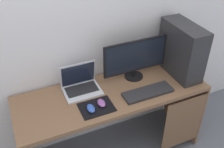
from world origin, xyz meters
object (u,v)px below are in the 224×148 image
(pc_tower, at_px, (182,50))
(laptop, at_px, (81,85))
(monitor, at_px, (135,58))
(keyboard, at_px, (148,92))
(mouse_left, at_px, (101,103))
(mouse_right, at_px, (91,108))

(pc_tower, height_order, laptop, pc_tower)
(monitor, distance_m, keyboard, 0.31)
(pc_tower, bearing_deg, mouse_left, -170.54)
(keyboard, xyz_separation_m, mouse_right, (-0.49, -0.01, 0.01))
(laptop, distance_m, mouse_left, 0.26)
(pc_tower, height_order, mouse_right, pc_tower)
(mouse_left, height_order, mouse_right, same)
(monitor, height_order, mouse_left, monitor)
(pc_tower, relative_size, keyboard, 1.11)
(keyboard, xyz_separation_m, mouse_left, (-0.40, 0.02, 0.01))
(laptop, xyz_separation_m, mouse_right, (-0.01, -0.28, -0.03))
(mouse_left, bearing_deg, pc_tower, 9.46)
(pc_tower, distance_m, keyboard, 0.49)
(pc_tower, relative_size, laptop, 1.55)
(pc_tower, height_order, mouse_left, pc_tower)
(laptop, distance_m, mouse_right, 0.28)
(mouse_right, bearing_deg, pc_tower, 10.03)
(laptop, height_order, mouse_right, laptop)
(mouse_right, bearing_deg, monitor, 26.84)
(mouse_left, distance_m, mouse_right, 0.10)
(keyboard, bearing_deg, mouse_right, -179.42)
(mouse_left, bearing_deg, mouse_right, -165.26)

